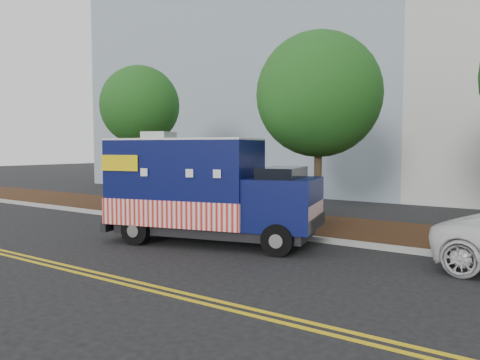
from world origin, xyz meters
The scene contains 9 objects.
ground centered at (0.00, 0.00, 0.00)m, with size 120.00×120.00×0.00m, color black.
curb centered at (0.00, 1.40, 0.07)m, with size 120.00×0.18×0.15m, color #9E9E99.
mulch_strip centered at (0.00, 3.50, 0.07)m, with size 120.00×4.00×0.15m, color black.
centerline_near centered at (0.00, -4.45, 0.01)m, with size 120.00×0.10×0.01m, color gold.
centerline_far centered at (0.00, -4.70, 0.01)m, with size 120.00×0.10×0.01m, color gold.
tree_a centered at (-7.08, 3.65, 4.58)m, with size 3.49×3.49×6.34m.
tree_b centered at (1.63, 3.48, 4.50)m, with size 4.18×4.18×6.59m.
sign_post centered at (-1.17, 1.85, 1.20)m, with size 0.06×0.06×2.40m, color #473828.
food_truck centered at (-0.12, -0.51, 1.45)m, with size 6.43×3.66×3.21m.
Camera 1 is at (8.41, -10.95, 2.75)m, focal length 35.00 mm.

